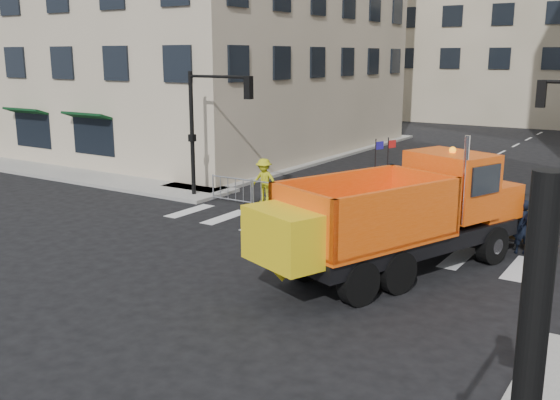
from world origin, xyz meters
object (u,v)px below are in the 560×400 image
Objects in this scene: cop_a at (523,227)px; newspaper_box at (552,219)px; plow_truck at (398,214)px; cop_b at (492,222)px; cop_c at (535,226)px; worker at (264,181)px.

cop_a reaches higher than newspaper_box.
plow_truck is 5.87× the size of cop_b.
cop_b reaches higher than cop_a.
cop_a is 0.93× the size of cop_c.
cop_a is at bearing -51.27° from cop_c.
cop_b is 0.96× the size of cop_c.
worker is at bearing 164.43° from newspaper_box.
cop_c is (0.34, 0.00, 0.06)m from cop_a.
cop_c is 10.71m from worker.
worker is 10.89m from newspaper_box.
cop_b reaches higher than newspaper_box.
cop_b is 1.27m from cop_c.
cop_a is at bearing -124.95° from newspaper_box.
worker is at bearing 79.61° from plow_truck.
worker is at bearing 22.47° from cop_b.
cop_c is at bearing -16.38° from plow_truck.
cop_c is 1.68× the size of newspaper_box.
plow_truck is at bearing 1.48° from cop_c.
cop_a is 0.95× the size of worker.
worker is (-10.33, 0.87, 0.19)m from cop_a.
plow_truck is 9.47× the size of newspaper_box.
cop_c is 1.02× the size of worker.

